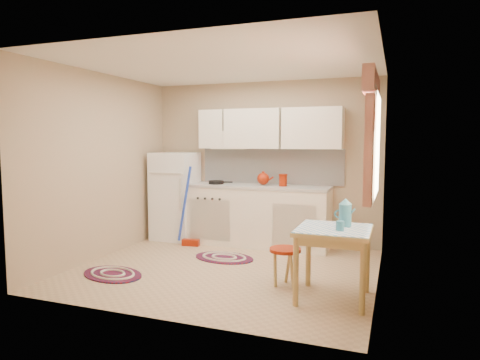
% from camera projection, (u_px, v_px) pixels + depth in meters
% --- Properties ---
extents(room_shell, '(3.64, 3.60, 2.52)m').
position_uv_depth(room_shell, '(244.00, 140.00, 5.34)').
color(room_shell, tan).
rests_on(room_shell, ground).
extents(fridge, '(0.65, 0.60, 1.40)m').
position_uv_depth(fridge, '(175.00, 196.00, 6.90)').
color(fridge, white).
rests_on(fridge, ground).
extents(broom, '(0.29, 0.16, 1.20)m').
position_uv_depth(broom, '(190.00, 207.00, 6.43)').
color(broom, blue).
rests_on(broom, ground).
extents(base_cabinets, '(2.25, 0.60, 0.88)m').
position_uv_depth(base_cabinets, '(255.00, 216.00, 6.51)').
color(base_cabinets, white).
rests_on(base_cabinets, ground).
extents(countertop, '(2.27, 0.62, 0.04)m').
position_uv_depth(countertop, '(255.00, 186.00, 6.47)').
color(countertop, '#B1ADA7').
rests_on(countertop, base_cabinets).
extents(frying_pan, '(0.29, 0.29, 0.05)m').
position_uv_depth(frying_pan, '(216.00, 182.00, 6.63)').
color(frying_pan, black).
rests_on(frying_pan, countertop).
extents(red_kettle, '(0.24, 0.22, 0.20)m').
position_uv_depth(red_kettle, '(263.00, 179.00, 6.41)').
color(red_kettle, maroon).
rests_on(red_kettle, countertop).
extents(red_canister, '(0.15, 0.15, 0.16)m').
position_uv_depth(red_canister, '(283.00, 181.00, 6.31)').
color(red_canister, maroon).
rests_on(red_canister, countertop).
extents(table, '(0.72, 0.72, 0.72)m').
position_uv_depth(table, '(333.00, 264.00, 4.29)').
color(table, tan).
rests_on(table, ground).
extents(stool, '(0.37, 0.37, 0.42)m').
position_uv_depth(stool, '(285.00, 267.00, 4.69)').
color(stool, maroon).
rests_on(stool, ground).
extents(coffee_pot, '(0.17, 0.16, 0.31)m').
position_uv_depth(coffee_pot, '(345.00, 212.00, 4.32)').
color(coffee_pot, teal).
rests_on(coffee_pot, table).
extents(mug, '(0.09, 0.09, 0.10)m').
position_uv_depth(mug, '(340.00, 226.00, 4.13)').
color(mug, teal).
rests_on(mug, table).
extents(rug_center, '(0.89, 0.65, 0.02)m').
position_uv_depth(rug_center, '(224.00, 258.00, 5.80)').
color(rug_center, maroon).
rests_on(rug_center, ground).
extents(rug_left, '(0.95, 0.76, 0.02)m').
position_uv_depth(rug_left, '(113.00, 274.00, 5.09)').
color(rug_left, maroon).
rests_on(rug_left, ground).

